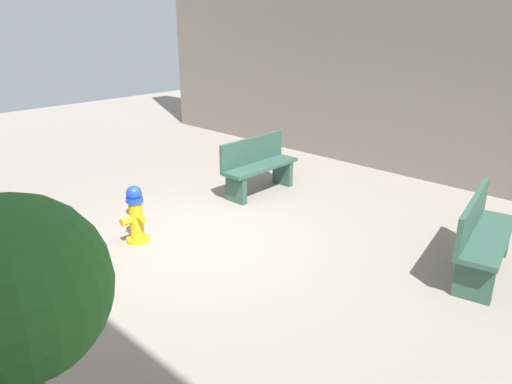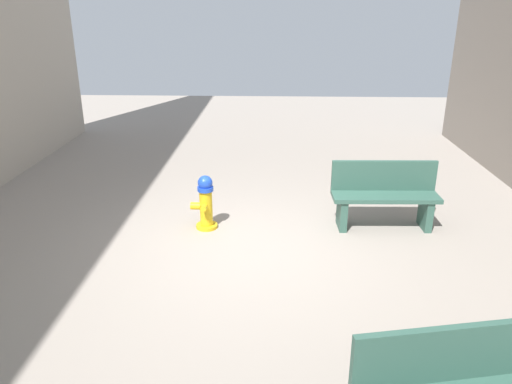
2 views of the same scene
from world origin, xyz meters
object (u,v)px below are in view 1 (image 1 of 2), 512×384
Objects in this scene: planter_tree at (26,346)px; bench_far at (481,235)px; fire_hydrant at (135,214)px; bench_near at (258,165)px.

bench_far is at bearing 173.14° from planter_tree.
bench_far is at bearing 122.46° from fire_hydrant.
planter_tree reaches higher than bench_far.
planter_tree is at bearing -6.86° from bench_far.
planter_tree is at bearing 50.61° from fire_hydrant.
fire_hydrant is 0.53× the size of bench_near.
bench_near is (-2.55, -0.17, 0.09)m from fire_hydrant.
fire_hydrant is at bearing -57.54° from bench_far.
bench_near and bench_far have the same top height.
fire_hydrant is 4.08m from planter_tree.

